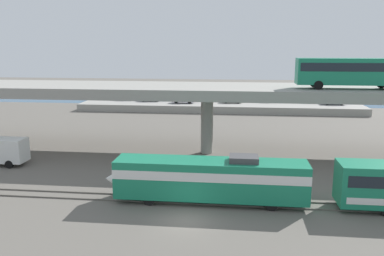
{
  "coord_description": "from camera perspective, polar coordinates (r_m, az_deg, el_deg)",
  "views": [
    {
      "loc": [
        3.7,
        -28.18,
        13.15
      ],
      "look_at": [
        -1.28,
        15.06,
        4.13
      ],
      "focal_mm": 37.39,
      "sensor_mm": 36.0,
      "label": 1
    }
  ],
  "objects": [
    {
      "name": "ground_plane",
      "position": [
        31.31,
        -0.84,
        -13.12
      ],
      "size": [
        260.0,
        260.0,
        0.0
      ],
      "primitive_type": "plane",
      "color": "#605B54"
    },
    {
      "name": "parked_car_6",
      "position": [
        85.7,
        10.83,
        4.17
      ],
      "size": [
        4.01,
        1.85,
        1.5
      ],
      "rotation": [
        0.0,
        0.0,
        3.14
      ],
      "color": "#515459",
      "rests_on": "pier_parking_lot"
    },
    {
      "name": "parked_car_3",
      "position": [
        86.88,
        1.86,
        4.47
      ],
      "size": [
        4.66,
        1.96,
        1.5
      ],
      "color": "maroon",
      "rests_on": "pier_parking_lot"
    },
    {
      "name": "parked_car_5",
      "position": [
        83.5,
        5.7,
        4.12
      ],
      "size": [
        4.19,
        1.93,
        1.5
      ],
      "color": "#9E998C",
      "rests_on": "pier_parking_lot"
    },
    {
      "name": "rail_strip_far",
      "position": [
        35.61,
        0.15,
        -9.86
      ],
      "size": [
        110.0,
        0.12,
        0.12
      ],
      "primitive_type": "cube",
      "color": "#59544C",
      "rests_on": "ground_plane"
    },
    {
      "name": "rail_strip_near",
      "position": [
        34.26,
        -0.13,
        -10.75
      ],
      "size": [
        110.0,
        0.12,
        0.12
      ],
      "primitive_type": "cube",
      "color": "#59544C",
      "rests_on": "ground_plane"
    },
    {
      "name": "highway_overpass",
      "position": [
        48.64,
        2.18,
        5.13
      ],
      "size": [
        96.0,
        10.85,
        8.35
      ],
      "color": "gray",
      "rests_on": "ground_plane"
    },
    {
      "name": "parked_car_7",
      "position": [
        88.51,
        -9.35,
        4.45
      ],
      "size": [
        4.37,
        1.92,
        1.5
      ],
      "rotation": [
        0.0,
        0.0,
        3.14
      ],
      "color": "navy",
      "rests_on": "pier_parking_lot"
    },
    {
      "name": "parked_car_4",
      "position": [
        87.06,
        16.65,
        4.0
      ],
      "size": [
        4.22,
        1.99,
        1.5
      ],
      "rotation": [
        0.0,
        0.0,
        3.14
      ],
      "color": "navy",
      "rests_on": "pier_parking_lot"
    },
    {
      "name": "parked_car_0",
      "position": [
        82.78,
        -1.29,
        4.11
      ],
      "size": [
        4.47,
        1.87,
        1.5
      ],
      "color": "navy",
      "rests_on": "pier_parking_lot"
    },
    {
      "name": "parked_car_1",
      "position": [
        85.46,
        19.56,
        3.68
      ],
      "size": [
        4.45,
        1.82,
        1.5
      ],
      "rotation": [
        0.0,
        0.0,
        3.14
      ],
      "color": "navy",
      "rests_on": "pier_parking_lot"
    },
    {
      "name": "harbor_water",
      "position": [
        107.05,
        4.55,
        4.62
      ],
      "size": [
        140.0,
        36.0,
        0.01
      ],
      "primitive_type": "cube",
      "color": "#2D5170",
      "rests_on": "ground_plane"
    },
    {
      "name": "transit_bus_on_overpass",
      "position": [
        48.27,
        21.79,
        7.63
      ],
      "size": [
        12.0,
        2.68,
        3.4
      ],
      "rotation": [
        0.0,
        0.0,
        3.14
      ],
      "color": "#197A56",
      "rests_on": "highway_overpass"
    },
    {
      "name": "parked_car_2",
      "position": [
        86.04,
        -6.0,
        4.34
      ],
      "size": [
        4.35,
        1.91,
        1.5
      ],
      "color": "navy",
      "rests_on": "pier_parking_lot"
    },
    {
      "name": "train_locomotive",
      "position": [
        34.12,
        1.28,
        -7.03
      ],
      "size": [
        17.28,
        3.04,
        4.18
      ],
      "rotation": [
        0.0,
        0.0,
        3.14
      ],
      "color": "#197A56",
      "rests_on": "ground_plane"
    },
    {
      "name": "pier_parking_lot",
      "position": [
        84.18,
        3.99,
        3.19
      ],
      "size": [
        57.41,
        12.51,
        1.43
      ],
      "primitive_type": "cube",
      "color": "gray",
      "rests_on": "ground_plane"
    }
  ]
}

